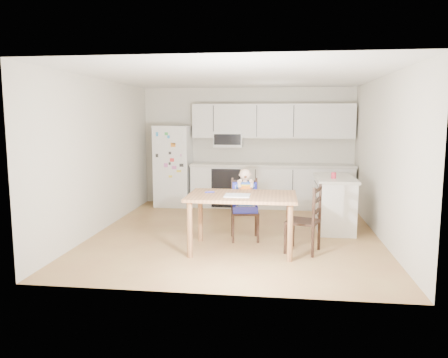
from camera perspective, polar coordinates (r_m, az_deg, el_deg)
room at (r=7.42m, az=1.95°, el=3.22°), size 4.52×5.01×2.51m
refrigerator at (r=9.36m, az=-6.60°, el=1.72°), size 0.72×0.70×1.70m
kitchen_run at (r=9.18m, az=6.07°, el=1.77°), size 3.37×0.62×2.15m
kitchen_island at (r=7.57m, az=14.19°, el=-3.03°), size 0.63×1.21×0.89m
red_cup at (r=7.28m, az=14.13°, el=0.46°), size 0.08×0.08×0.10m
dining_table at (r=6.11m, az=2.35°, el=-3.06°), size 1.50×0.96×0.80m
napkin at (r=5.99m, az=1.76°, el=-2.16°), size 0.34×0.30×0.01m
toddler_spoon at (r=6.25m, az=-1.98°, el=-1.72°), size 0.12×0.06×0.02m
chair_booster at (r=6.72m, az=2.74°, el=-2.32°), size 0.47×0.47×1.10m
chair_side at (r=6.16m, az=11.14°, el=-4.64°), size 0.53×0.53×0.95m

